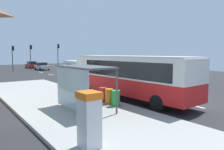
# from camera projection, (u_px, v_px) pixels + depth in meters

# --- Properties ---
(ground_plane) EXTENTS (56.00, 92.00, 0.04)m
(ground_plane) POSITION_uv_depth(u_px,v_px,m) (79.00, 82.00, 26.00)
(ground_plane) COLOR #262628
(sidewalk_platform) EXTENTS (6.20, 30.00, 0.18)m
(sidewalk_platform) POSITION_uv_depth(u_px,v_px,m) (78.00, 110.00, 12.61)
(sidewalk_platform) COLOR #999993
(sidewalk_platform) RESTS_ON ground
(lane_stripe_seg_1) EXTENTS (0.16, 2.20, 0.01)m
(lane_stripe_seg_1) POSITION_uv_depth(u_px,v_px,m) (189.00, 105.00, 14.14)
(lane_stripe_seg_1) COLOR silver
(lane_stripe_seg_1) RESTS_ON ground
(lane_stripe_seg_2) EXTENTS (0.16, 2.20, 0.01)m
(lane_stripe_seg_2) POSITION_uv_depth(u_px,v_px,m) (137.00, 94.00, 18.15)
(lane_stripe_seg_2) COLOR silver
(lane_stripe_seg_2) RESTS_ON ground
(lane_stripe_seg_3) EXTENTS (0.16, 2.20, 0.01)m
(lane_stripe_seg_3) POSITION_uv_depth(u_px,v_px,m) (104.00, 86.00, 22.15)
(lane_stripe_seg_3) COLOR silver
(lane_stripe_seg_3) RESTS_ON ground
(lane_stripe_seg_4) EXTENTS (0.16, 2.20, 0.01)m
(lane_stripe_seg_4) POSITION_uv_depth(u_px,v_px,m) (81.00, 81.00, 26.15)
(lane_stripe_seg_4) COLOR silver
(lane_stripe_seg_4) RESTS_ON ground
(lane_stripe_seg_5) EXTENTS (0.16, 2.20, 0.01)m
(lane_stripe_seg_5) POSITION_uv_depth(u_px,v_px,m) (64.00, 77.00, 30.15)
(lane_stripe_seg_5) COLOR silver
(lane_stripe_seg_5) RESTS_ON ground
(lane_stripe_seg_6) EXTENTS (0.16, 2.20, 0.01)m
(lane_stripe_seg_6) POSITION_uv_depth(u_px,v_px,m) (51.00, 75.00, 34.15)
(lane_stripe_seg_6) COLOR silver
(lane_stripe_seg_6) RESTS_ON ground
(lane_stripe_seg_7) EXTENTS (0.16, 2.20, 0.01)m
(lane_stripe_seg_7) POSITION_uv_depth(u_px,v_px,m) (41.00, 72.00, 38.16)
(lane_stripe_seg_7) COLOR silver
(lane_stripe_seg_7) RESTS_ON ground
(bus) EXTENTS (2.93, 11.09, 3.21)m
(bus) POSITION_uv_depth(u_px,v_px,m) (128.00, 74.00, 15.95)
(bus) COLOR red
(bus) RESTS_ON ground
(white_van) EXTENTS (2.20, 5.27, 2.30)m
(white_van) POSITION_uv_depth(u_px,v_px,m) (78.00, 68.00, 30.75)
(white_van) COLOR white
(white_van) RESTS_ON ground
(sedan_near) EXTENTS (1.98, 4.47, 1.52)m
(sedan_near) POSITION_uv_depth(u_px,v_px,m) (31.00, 65.00, 49.45)
(sedan_near) COLOR #A51919
(sedan_near) RESTS_ON ground
(sedan_far) EXTENTS (1.87, 4.41, 1.52)m
(sedan_far) POSITION_uv_depth(u_px,v_px,m) (42.00, 66.00, 43.70)
(sedan_far) COLOR #B7B7BC
(sedan_far) RESTS_ON ground
(ticket_machine) EXTENTS (0.66, 0.76, 1.94)m
(ticket_machine) POSITION_uv_depth(u_px,v_px,m) (89.00, 119.00, 7.31)
(ticket_machine) COLOR silver
(ticket_machine) RESTS_ON sidewalk_platform
(recycling_bin_green) EXTENTS (0.52, 0.52, 0.95)m
(recycling_bin_green) POSITION_uv_depth(u_px,v_px,m) (116.00, 98.00, 13.20)
(recycling_bin_green) COLOR green
(recycling_bin_green) RESTS_ON sidewalk_platform
(recycling_bin_orange) EXTENTS (0.52, 0.52, 0.95)m
(recycling_bin_orange) POSITION_uv_depth(u_px,v_px,m) (109.00, 96.00, 13.76)
(recycling_bin_orange) COLOR orange
(recycling_bin_orange) RESTS_ON sidewalk_platform
(recycling_bin_red) EXTENTS (0.52, 0.52, 0.95)m
(recycling_bin_red) POSITION_uv_depth(u_px,v_px,m) (103.00, 95.00, 14.32)
(recycling_bin_red) COLOR red
(recycling_bin_red) RESTS_ON sidewalk_platform
(traffic_light_near_side) EXTENTS (0.49, 0.28, 5.34)m
(traffic_light_near_side) POSITION_uv_depth(u_px,v_px,m) (58.00, 53.00, 44.55)
(traffic_light_near_side) COLOR #2D2D2D
(traffic_light_near_side) RESTS_ON ground
(traffic_light_far_side) EXTENTS (0.49, 0.28, 4.78)m
(traffic_light_far_side) POSITION_uv_depth(u_px,v_px,m) (13.00, 54.00, 40.15)
(traffic_light_far_side) COLOR #2D2D2D
(traffic_light_far_side) RESTS_ON ground
(traffic_light_median) EXTENTS (0.49, 0.28, 5.08)m
(traffic_light_median) POSITION_uv_depth(u_px,v_px,m) (31.00, 53.00, 42.84)
(traffic_light_median) COLOR #2D2D2D
(traffic_light_median) RESTS_ON ground
(bus_shelter) EXTENTS (1.80, 4.00, 2.50)m
(bus_shelter) POSITION_uv_depth(u_px,v_px,m) (80.00, 76.00, 12.11)
(bus_shelter) COLOR #4C4C51
(bus_shelter) RESTS_ON sidewalk_platform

